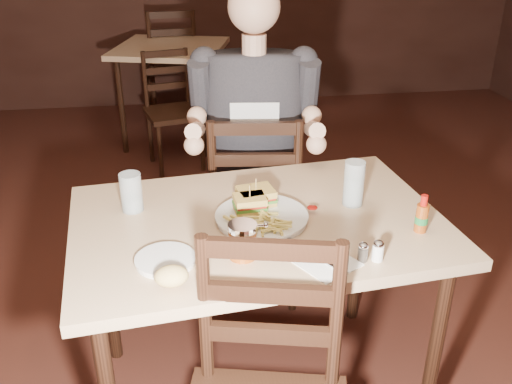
{
  "coord_description": "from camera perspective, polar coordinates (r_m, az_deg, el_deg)",
  "views": [
    {
      "loc": [
        -0.31,
        -1.98,
        1.71
      ],
      "look_at": [
        -0.06,
        -0.26,
        0.85
      ],
      "focal_mm": 40.0,
      "sensor_mm": 36.0,
      "label": 1
    }
  ],
  "objects": [
    {
      "name": "pepper_shaker",
      "position": [
        1.73,
        10.64,
        -5.96
      ],
      "size": [
        0.03,
        0.03,
        0.06
      ],
      "primitive_type": null,
      "rotation": [
        0.0,
        0.0,
        0.1
      ],
      "color": "#38332D",
      "rests_on": "main_table"
    },
    {
      "name": "fork",
      "position": [
        1.8,
        3.32,
        -5.09
      ],
      "size": [
        0.05,
        0.17,
        0.01
      ],
      "primitive_type": "cube",
      "rotation": [
        0.0,
        0.0,
        -0.23
      ],
      "color": "silver",
      "rests_on": "napkin"
    },
    {
      "name": "side_plate",
      "position": [
        1.73,
        -9.05,
        -6.83
      ],
      "size": [
        0.19,
        0.19,
        0.01
      ],
      "primitive_type": "cylinder",
      "rotation": [
        0.0,
        0.0,
        0.1
      ],
      "color": "white",
      "rests_on": "main_table"
    },
    {
      "name": "glass_left",
      "position": [
        2.01,
        -12.37,
        -0.03
      ],
      "size": [
        0.08,
        0.08,
        0.14
      ],
      "primitive_type": "cylinder",
      "rotation": [
        0.0,
        0.0,
        0.1
      ],
      "color": "silver",
      "rests_on": "main_table"
    },
    {
      "name": "napkin",
      "position": [
        1.72,
        7.18,
        -7.09
      ],
      "size": [
        0.21,
        0.21,
        0.0
      ],
      "primitive_type": "cube",
      "rotation": [
        0.0,
        0.0,
        0.53
      ],
      "color": "white",
      "rests_on": "main_table"
    },
    {
      "name": "knife",
      "position": [
        1.73,
        6.54,
        -6.7
      ],
      "size": [
        0.12,
        0.18,
        0.0
      ],
      "primitive_type": "cube",
      "rotation": [
        0.0,
        0.0,
        0.56
      ],
      "color": "silver",
      "rests_on": "napkin"
    },
    {
      "name": "room_shell",
      "position": [
        2.03,
        0.56,
        17.55
      ],
      "size": [
        7.0,
        7.0,
        7.0
      ],
      "color": "black",
      "rests_on": "ground"
    },
    {
      "name": "sandwich_left",
      "position": [
        1.97,
        -0.01,
        0.07
      ],
      "size": [
        0.14,
        0.12,
        0.1
      ],
      "primitive_type": null,
      "rotation": [
        0.0,
        0.0,
        0.19
      ],
      "color": "gold",
      "rests_on": "dinner_plate"
    },
    {
      "name": "sandwich_right",
      "position": [
        1.92,
        -0.63,
        -0.78
      ],
      "size": [
        0.11,
        0.09,
        0.09
      ],
      "primitive_type": null,
      "rotation": [
        0.0,
        0.0,
        0.08
      ],
      "color": "gold",
      "rests_on": "dinner_plate"
    },
    {
      "name": "salt_shaker",
      "position": [
        1.74,
        12.1,
        -5.82
      ],
      "size": [
        0.04,
        0.04,
        0.06
      ],
      "primitive_type": null,
      "rotation": [
        0.0,
        0.0,
        0.1
      ],
      "color": "white",
      "rests_on": "main_table"
    },
    {
      "name": "syrup_dispenser",
      "position": [
        1.71,
        -1.35,
        -4.89
      ],
      "size": [
        0.1,
        0.1,
        0.11
      ],
      "primitive_type": null,
      "rotation": [
        0.0,
        0.0,
        0.1
      ],
      "color": "#8F3D10",
      "rests_on": "main_table"
    },
    {
      "name": "fries_pile",
      "position": [
        1.84,
        0.1,
        -3.07
      ],
      "size": [
        0.26,
        0.19,
        0.04
      ],
      "primitive_type": null,
      "rotation": [
        0.0,
        0.0,
        0.1
      ],
      "color": "#DAC755",
      "rests_on": "dinner_plate"
    },
    {
      "name": "glass_right",
      "position": [
        2.03,
        9.75,
        0.86
      ],
      "size": [
        0.08,
        0.08,
        0.16
      ],
      "primitive_type": "cylinder",
      "rotation": [
        0.0,
        0.0,
        0.1
      ],
      "color": "silver",
      "rests_on": "main_table"
    },
    {
      "name": "bg_table",
      "position": [
        4.6,
        -8.53,
        13.18
      ],
      "size": [
        0.98,
        0.98,
        0.77
      ],
      "rotation": [
        0.0,
        0.0,
        -0.27
      ],
      "color": "tan",
      "rests_on": "ground"
    },
    {
      "name": "main_table",
      "position": [
        1.97,
        0.21,
        -4.75
      ],
      "size": [
        1.32,
        0.95,
        0.77
      ],
      "rotation": [
        0.0,
        0.0,
        0.1
      ],
      "color": "tan",
      "rests_on": "ground"
    },
    {
      "name": "dinner_plate",
      "position": [
        1.92,
        0.57,
        -2.64
      ],
      "size": [
        0.34,
        0.34,
        0.02
      ],
      "primitive_type": "cylinder",
      "rotation": [
        0.0,
        0.0,
        0.1
      ],
      "color": "white",
      "rests_on": "main_table"
    },
    {
      "name": "chair_far",
      "position": [
        2.67,
        -0.18,
        -1.14
      ],
      "size": [
        0.5,
        0.53,
        0.95
      ],
      "primitive_type": null,
      "rotation": [
        0.0,
        0.0,
        3.02
      ],
      "color": "black",
      "rests_on": "ground"
    },
    {
      "name": "diner",
      "position": [
        2.43,
        -0.17,
        8.93
      ],
      "size": [
        0.62,
        0.51,
        0.98
      ],
      "primitive_type": null,
      "rotation": [
        0.0,
        0.0,
        -0.12
      ],
      "color": "#2A282C",
      "rests_on": "chair_far"
    },
    {
      "name": "bread_roll",
      "position": [
        1.6,
        -8.45,
        -8.32
      ],
      "size": [
        0.1,
        0.09,
        0.06
      ],
      "primitive_type": "ellipsoid",
      "rotation": [
        0.0,
        0.0,
        0.1
      ],
      "color": "#D8B55F",
      "rests_on": "side_plate"
    },
    {
      "name": "ketchup_dollop",
      "position": [
        1.97,
        5.66,
        -1.56
      ],
      "size": [
        0.04,
        0.04,
        0.01
      ],
      "primitive_type": "ellipsoid",
      "rotation": [
        0.0,
        0.0,
        0.1
      ],
      "color": "maroon",
      "rests_on": "dinner_plate"
    },
    {
      "name": "bg_chair_far",
      "position": [
        5.18,
        -8.46,
        12.49
      ],
      "size": [
        0.5,
        0.53,
        0.98
      ],
      "primitive_type": null,
      "rotation": [
        0.0,
        0.0,
        3.24
      ],
      "color": "black",
      "rests_on": "ground"
    },
    {
      "name": "hot_sauce",
      "position": [
        1.91,
        16.29,
        -2.08
      ],
      "size": [
        0.04,
        0.04,
        0.13
      ],
      "primitive_type": null,
      "rotation": [
        0.0,
        0.0,
        0.1
      ],
      "color": "#8F3D10",
      "rests_on": "main_table"
    },
    {
      "name": "bg_chair_near",
      "position": [
        4.14,
        -8.19,
        7.86
      ],
      "size": [
        0.47,
        0.49,
        0.82
      ],
      "primitive_type": null,
      "rotation": [
        0.0,
        0.0,
        0.24
      ],
      "color": "black",
      "rests_on": "ground"
    }
  ]
}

